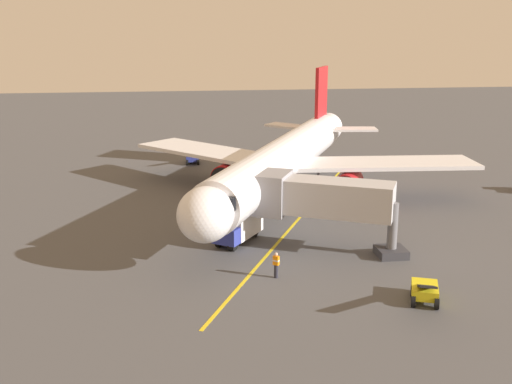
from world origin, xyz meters
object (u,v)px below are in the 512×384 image
Objects in this scene: belt_loader_near_nose at (425,290)px; jet_bridge at (314,198)px; belt_loader_starboard_side at (192,158)px; airplane at (284,159)px; ground_crew_marshaller at (276,265)px; box_truck_rear_apron at (238,224)px.

jet_bridge is at bearing -66.26° from belt_loader_near_nose.
jet_bridge is 2.41× the size of belt_loader_starboard_side.
airplane is 23.02m from belt_loader_near_nose.
ground_crew_marshaller is at bearing 77.82° from airplane.
belt_loader_near_nose is at bearing 113.74° from jet_bridge.
jet_bridge is 11.25m from belt_loader_near_nose.
belt_loader_near_nose is at bearing 149.26° from ground_crew_marshaller.
airplane reaches higher than belt_loader_near_nose.
jet_bridge reaches higher than ground_crew_marshaller.
belt_loader_near_nose is 1.02× the size of belt_loader_starboard_side.
belt_loader_starboard_side reaches higher than ground_crew_marshaller.
jet_bridge reaches higher than belt_loader_starboard_side.
belt_loader_near_nose is 42.03m from belt_loader_starboard_side.
ground_crew_marshaller is 7.49m from box_truck_rear_apron.
belt_loader_starboard_side is at bearing -83.63° from ground_crew_marshaller.
jet_bridge is at bearing -125.12° from ground_crew_marshaller.
jet_bridge is 2.26× the size of box_truck_rear_apron.
airplane is 18.33m from ground_crew_marshaller.
airplane is at bearing -117.64° from box_truck_rear_apron.
box_truck_rear_apron reaches higher than belt_loader_starboard_side.
airplane is at bearing -90.83° from jet_bridge.
box_truck_rear_apron is at bearing -77.56° from ground_crew_marshaller.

